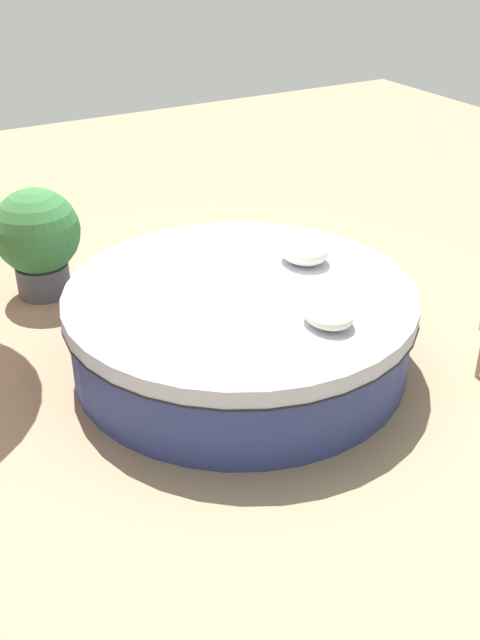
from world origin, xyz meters
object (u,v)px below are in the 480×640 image
Objects in this scene: round_bed at (240,327)px; planter at (37,237)px; throw_pillow_0 at (328,314)px; throw_pillow_1 at (304,250)px.

round_bed is 2.65× the size of planter.
throw_pillow_1 is (0.95, -0.43, 0.02)m from throw_pillow_0.
throw_pillow_0 is at bearing -154.89° from planter.
throw_pillow_0 is 3.09m from planter.
round_bed is at bearing 19.98° from throw_pillow_0.
round_bed is at bearing -153.04° from planter.
round_bed is at bearing 104.01° from throw_pillow_1.
throw_pillow_1 is (0.18, -0.71, 0.44)m from round_bed.
round_bed is 6.63× the size of throw_pillow_0.
throw_pillow_0 is 0.40× the size of planter.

